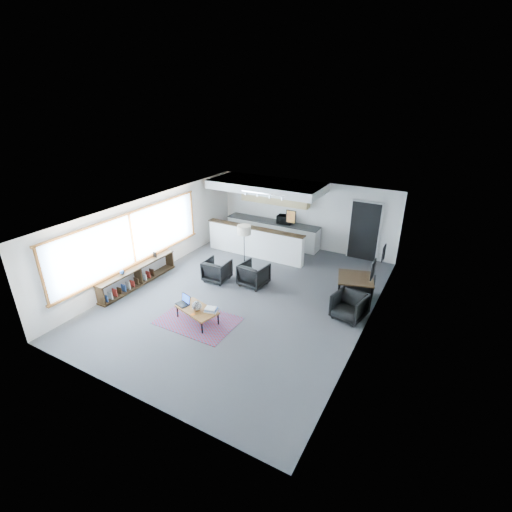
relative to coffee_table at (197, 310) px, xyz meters
The scene contains 21 objects.
room 2.02m from the coffee_table, 75.16° to the left, with size 7.02×9.02×2.62m.
window 3.31m from the coffee_table, 164.66° to the left, with size 0.10×5.95×1.66m.
console 2.92m from the coffee_table, 166.63° to the left, with size 0.35×3.00×0.80m.
kitchenette 5.58m from the coffee_table, 97.78° to the left, with size 4.20×1.96×2.60m.
doorway 6.77m from the coffee_table, 65.84° to the left, with size 1.10×0.12×2.15m.
track_light 4.49m from the coffee_table, 91.94° to the left, with size 1.60×0.07×0.15m.
wall_art_lower 4.62m from the coffee_table, 28.42° to the left, with size 0.03×0.38×0.48m.
wall_art_upper 5.34m from the coffee_table, 41.10° to the left, with size 0.03×0.34×0.44m.
kilim_rug 0.34m from the coffee_table, behind, with size 2.06×1.41×0.01m.
coffee_table is the anchor object (origin of this frame).
laptop 0.47m from the coffee_table, behind, with size 0.42×0.38×0.25m.
ceramic_pot 0.16m from the coffee_table, 47.24° to the right, with size 0.25×0.25×0.25m.
book_stack 0.41m from the coffee_table, 14.72° to the left, with size 0.38×0.33×0.10m.
coaster 0.28m from the coffee_table, 74.58° to the right, with size 0.13×0.13×0.01m.
armchair_left 2.35m from the coffee_table, 111.61° to the left, with size 0.75×0.70×0.77m, color black.
armchair_right 2.49m from the coffee_table, 82.60° to the left, with size 0.79×0.74×0.81m, color black.
floor_lamp 3.49m from the coffee_table, 98.71° to the left, with size 0.49×0.49×1.59m.
dining_table 4.49m from the coffee_table, 41.38° to the left, with size 1.19×1.19×0.81m.
dining_chair_near 4.04m from the coffee_table, 31.21° to the left, with size 0.67×0.62×0.69m, color black.
dining_chair_far 4.81m from the coffee_table, 44.07° to the left, with size 0.60×0.56×0.62m, color black.
microwave 5.93m from the coffee_table, 92.12° to the left, with size 0.58×0.32×0.39m, color black.
Camera 1 is at (4.93, -8.23, 5.62)m, focal length 26.00 mm.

